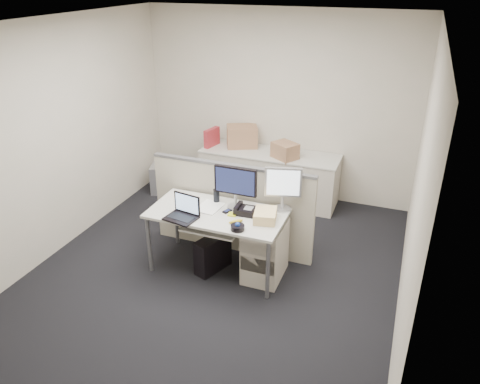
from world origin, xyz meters
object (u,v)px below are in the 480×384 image
at_px(laptop, 180,209).
at_px(desk_phone, 245,211).
at_px(desk, 217,217).
at_px(monitor_main, 236,188).

relative_size(laptop, desk_phone, 1.49).
relative_size(desk, desk_phone, 6.80).
relative_size(desk, laptop, 4.55).
bearing_deg(laptop, monitor_main, 55.08).
bearing_deg(monitor_main, desk, -129.55).
xyz_separation_m(laptop, desk_phone, (0.60, 0.36, -0.09)).
bearing_deg(desk, monitor_main, 50.19).
distance_m(monitor_main, desk_phone, 0.28).
bearing_deg(laptop, desk, 52.48).
bearing_deg(desk, laptop, -136.97).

